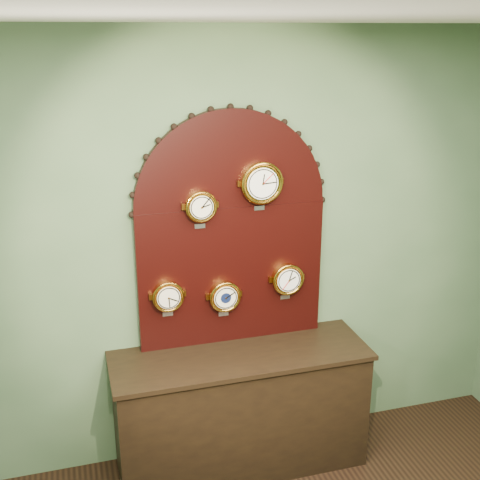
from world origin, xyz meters
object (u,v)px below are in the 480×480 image
object	(u,v)px
shop_counter	(241,412)
hygrometer	(168,296)
barometer	(225,296)
arabic_clock	(261,183)
tide_clock	(287,279)
roman_clock	(201,206)
display_board	(231,223)

from	to	relation	value
shop_counter	hygrometer	size ratio (longest dim) A/B	6.42
hygrometer	barometer	world-z (taller)	hygrometer
arabic_clock	tide_clock	distance (m)	0.67
barometer	tide_clock	bearing A→B (deg)	-0.00
roman_clock	tide_clock	xyz separation A→B (m)	(0.56, -0.00, -0.53)
shop_counter	roman_clock	world-z (taller)	roman_clock
shop_counter	roman_clock	xyz separation A→B (m)	(-0.21, 0.15, 1.37)
roman_clock	barometer	bearing A→B (deg)	-0.18
roman_clock	arabic_clock	size ratio (longest dim) A/B	0.78
shop_counter	display_board	bearing A→B (deg)	90.00
shop_counter	display_board	distance (m)	1.25
roman_clock	hygrometer	distance (m)	0.60
roman_clock	hygrometer	xyz separation A→B (m)	(-0.22, -0.00, -0.56)
display_board	tide_clock	bearing A→B (deg)	-10.50
shop_counter	barometer	distance (m)	0.79
shop_counter	tide_clock	distance (m)	0.92
shop_counter	roman_clock	distance (m)	1.39
arabic_clock	barometer	bearing A→B (deg)	179.67
display_board	barometer	bearing A→B (deg)	-133.57
roman_clock	barometer	size ratio (longest dim) A/B	0.96
display_board	arabic_clock	world-z (taller)	display_board
arabic_clock	tide_clock	world-z (taller)	arabic_clock
barometer	hygrometer	bearing A→B (deg)	179.95
roman_clock	arabic_clock	world-z (taller)	arabic_clock
hygrometer	barometer	xyz separation A→B (m)	(0.36, -0.00, -0.04)
display_board	shop_counter	bearing A→B (deg)	-90.00
display_board	roman_clock	distance (m)	0.26
display_board	tide_clock	size ratio (longest dim) A/B	5.85
tide_clock	arabic_clock	bearing A→B (deg)	-179.59
display_board	roman_clock	xyz separation A→B (m)	(-0.21, -0.07, 0.14)
arabic_clock	barometer	distance (m)	0.76
barometer	tide_clock	distance (m)	0.43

